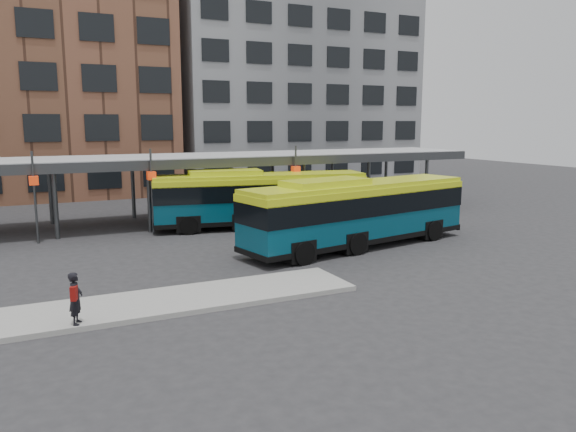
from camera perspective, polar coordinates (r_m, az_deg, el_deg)
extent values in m
plane|color=#28282B|center=(24.59, -1.71, -5.23)|extent=(120.00, 120.00, 0.00)
cube|color=gray|center=(20.17, -12.72, -8.56)|extent=(14.00, 3.00, 0.18)
cube|color=#999B9E|center=(36.12, -10.18, 5.80)|extent=(40.00, 6.00, 0.35)
cube|color=#383A3D|center=(33.26, -8.78, 5.27)|extent=(40.00, 0.15, 0.55)
cylinder|color=#383A3D|center=(32.58, -22.54, 1.11)|extent=(0.24, 0.24, 3.80)
cylinder|color=#383A3D|center=(37.54, -22.99, 2.11)|extent=(0.24, 0.24, 3.80)
cylinder|color=#383A3D|center=(33.21, -13.91, 1.71)|extent=(0.24, 0.24, 3.80)
cylinder|color=#383A3D|center=(38.08, -15.46, 2.62)|extent=(0.24, 0.24, 3.80)
cylinder|color=#383A3D|center=(34.55, -5.77, 2.24)|extent=(0.24, 0.24, 3.80)
cylinder|color=#383A3D|center=(39.26, -8.26, 3.07)|extent=(0.24, 0.24, 3.80)
cylinder|color=#383A3D|center=(36.54, 1.63, 2.69)|extent=(0.24, 0.24, 3.80)
cylinder|color=#383A3D|center=(41.02, -1.57, 3.44)|extent=(0.24, 0.24, 3.80)
cylinder|color=#383A3D|center=(39.07, 8.17, 3.04)|extent=(0.24, 0.24, 3.80)
cylinder|color=#383A3D|center=(43.29, 4.49, 3.74)|extent=(0.24, 0.24, 3.80)
cylinder|color=#383A3D|center=(42.04, 13.86, 3.32)|extent=(0.24, 0.24, 3.80)
cylinder|color=#383A3D|center=(45.99, 9.91, 3.97)|extent=(0.24, 0.24, 3.80)
cylinder|color=#383A3D|center=(31.69, -24.31, 1.68)|extent=(0.12, 0.12, 4.80)
cube|color=red|center=(31.59, -24.43, 3.30)|extent=(0.45, 0.45, 0.45)
cylinder|color=#383A3D|center=(32.37, -13.65, 2.42)|extent=(0.12, 0.12, 4.80)
cube|color=red|center=(32.27, -13.71, 4.00)|extent=(0.45, 0.45, 0.45)
cylinder|color=#383A3D|center=(35.32, 0.78, 3.27)|extent=(0.12, 0.12, 4.80)
cube|color=red|center=(35.24, 0.79, 4.72)|extent=(0.45, 0.45, 0.45)
cube|color=brown|center=(53.95, -26.73, 13.60)|extent=(26.00, 14.00, 22.00)
cube|color=slate|center=(59.65, -0.14, 13.16)|extent=(24.00, 14.00, 20.00)
cube|color=#073E51|center=(28.48, 7.14, 0.27)|extent=(13.13, 5.01, 2.68)
cube|color=black|center=(28.40, 7.16, 1.34)|extent=(13.20, 5.09, 1.02)
cube|color=#C1D215|center=(28.29, 7.20, 3.16)|extent=(13.11, 4.91, 0.21)
cube|color=#C1D215|center=(26.84, 3.88, 3.33)|extent=(4.57, 2.69, 0.38)
cube|color=black|center=(28.70, 7.09, -2.12)|extent=(13.21, 5.09, 0.26)
cylinder|color=black|center=(30.92, 14.55, -1.45)|extent=(1.11, 0.51, 1.07)
cylinder|color=black|center=(32.60, 11.00, -0.75)|extent=(1.11, 0.51, 1.07)
cylinder|color=black|center=(26.90, 7.01, -2.83)|extent=(1.11, 0.51, 1.07)
cylinder|color=black|center=(28.82, 3.44, -1.95)|extent=(1.11, 0.51, 1.07)
cylinder|color=black|center=(24.86, 1.58, -3.80)|extent=(1.11, 0.51, 1.07)
cylinder|color=black|center=(26.92, -1.84, -2.76)|extent=(1.11, 0.51, 1.07)
cube|color=#073E51|center=(33.72, -2.86, 1.72)|extent=(12.85, 4.78, 2.62)
cube|color=black|center=(33.65, -2.87, 2.60)|extent=(12.91, 4.86, 1.00)
cube|color=#C1D215|center=(33.55, -2.88, 4.11)|extent=(12.83, 4.68, 0.21)
cube|color=#C1D215|center=(33.14, -6.44, 4.36)|extent=(4.46, 2.59, 0.37)
cube|color=black|center=(33.90, -2.85, -0.27)|extent=(12.92, 4.86, 0.25)
cylinder|color=black|center=(33.85, 4.58, -0.25)|extent=(1.09, 0.49, 1.05)
cylinder|color=black|center=(36.23, 3.19, 0.42)|extent=(1.09, 0.49, 1.05)
cylinder|color=black|center=(32.41, -4.52, -0.69)|extent=(1.09, 0.49, 1.05)
cylinder|color=black|center=(34.88, -5.33, 0.03)|extent=(1.09, 0.49, 1.05)
cylinder|color=black|center=(31.97, -10.06, -0.95)|extent=(1.09, 0.49, 1.05)
cylinder|color=black|center=(34.48, -10.48, -0.20)|extent=(1.09, 0.49, 1.05)
imported|color=black|center=(18.37, -20.75, -7.82)|extent=(0.55, 0.68, 1.62)
cube|color=maroon|center=(18.14, -20.92, -7.33)|extent=(0.26, 0.34, 0.43)
imported|color=slate|center=(39.92, 6.00, 1.08)|extent=(1.68, 0.98, 0.83)
imported|color=slate|center=(40.40, 6.19, 1.35)|extent=(1.82, 0.61, 1.08)
imported|color=slate|center=(40.95, 7.57, 1.28)|extent=(1.71, 0.86, 0.86)
imported|color=slate|center=(41.00, 8.49, 1.42)|extent=(1.80, 0.54, 1.07)
imported|color=slate|center=(41.61, 9.38, 1.41)|extent=(1.81, 0.78, 0.92)
imported|color=slate|center=(41.88, 9.28, 1.53)|extent=(1.71, 0.50, 1.02)
imported|color=slate|center=(42.56, 11.06, 1.56)|extent=(1.91, 1.09, 0.95)
imported|color=slate|center=(42.90, 11.69, 1.60)|extent=(1.63, 0.59, 0.96)
imported|color=slate|center=(43.22, 12.70, 1.63)|extent=(1.94, 1.07, 0.96)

